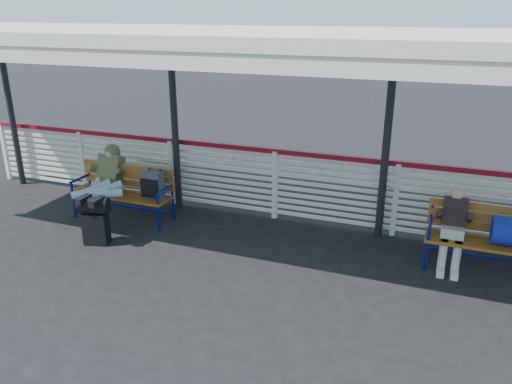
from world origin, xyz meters
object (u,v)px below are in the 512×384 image
at_px(traveler_man, 103,186).
at_px(companion_person, 453,227).
at_px(luggage_stack, 95,219).
at_px(bench_right, 509,234).
at_px(bench_left, 133,186).

distance_m(traveler_man, companion_person, 5.46).
relative_size(luggage_stack, bench_right, 0.42).
relative_size(bench_left, bench_right, 1.00).
height_order(luggage_stack, companion_person, companion_person).
bearing_deg(bench_right, bench_left, -178.67).
distance_m(bench_left, traveler_man, 0.50).
height_order(bench_left, bench_right, bench_left).
height_order(bench_right, traveler_man, traveler_man).
height_order(bench_right, companion_person, companion_person).
bearing_deg(luggage_stack, companion_person, -2.22).
bearing_deg(luggage_stack, bench_right, -3.74).
distance_m(luggage_stack, bench_left, 1.05).
xyz_separation_m(luggage_stack, bench_left, (0.00, 1.03, 0.18)).
bearing_deg(companion_person, bench_left, -178.48).
bearing_deg(traveler_man, bench_right, 4.46).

